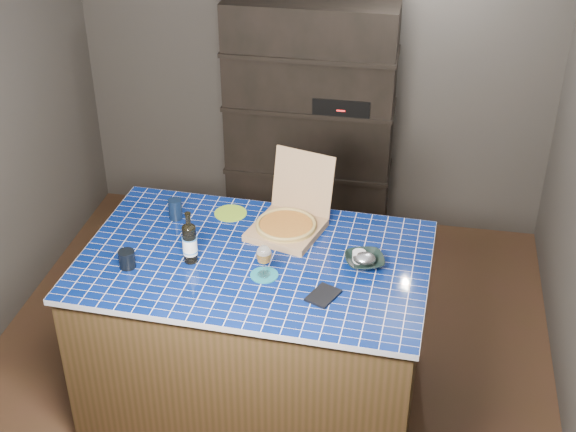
% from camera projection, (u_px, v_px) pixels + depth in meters
% --- Properties ---
extents(room, '(3.50, 3.50, 3.50)m').
position_uv_depth(room, '(266.00, 181.00, 4.38)').
color(room, '#523123').
rests_on(room, ground).
extents(shelving_unit, '(1.20, 0.41, 1.80)m').
position_uv_depth(shelving_unit, '(310.00, 123.00, 5.85)').
color(shelving_unit, black).
rests_on(shelving_unit, floor).
extents(kitchen_island, '(1.86, 1.23, 1.00)m').
position_uv_depth(kitchen_island, '(256.00, 332.00, 4.46)').
color(kitchen_island, '#4A321D').
rests_on(kitchen_island, floor).
extents(pizza_box, '(0.46, 0.52, 0.39)m').
position_uv_depth(pizza_box, '(288.00, 223.00, 4.39)').
color(pizza_box, tan).
rests_on(pizza_box, kitchen_island).
extents(mead_bottle, '(0.08, 0.08, 0.29)m').
position_uv_depth(mead_bottle, '(190.00, 242.00, 4.12)').
color(mead_bottle, black).
rests_on(mead_bottle, kitchen_island).
extents(teal_trivet, '(0.14, 0.14, 0.01)m').
position_uv_depth(teal_trivet, '(264.00, 275.00, 4.06)').
color(teal_trivet, '#176F7B').
rests_on(teal_trivet, kitchen_island).
extents(wine_glass, '(0.08, 0.08, 0.18)m').
position_uv_depth(wine_glass, '(264.00, 255.00, 4.00)').
color(wine_glass, white).
rests_on(wine_glass, teal_trivet).
extents(tumbler, '(0.09, 0.09, 0.10)m').
position_uv_depth(tumbler, '(127.00, 259.00, 4.10)').
color(tumbler, black).
rests_on(tumbler, kitchen_island).
extents(dvd_case, '(0.18, 0.20, 0.01)m').
position_uv_depth(dvd_case, '(323.00, 295.00, 3.91)').
color(dvd_case, black).
rests_on(dvd_case, kitchen_island).
extents(bowl, '(0.25, 0.25, 0.05)m').
position_uv_depth(bowl, '(364.00, 261.00, 4.13)').
color(bowl, black).
rests_on(bowl, kitchen_island).
extents(foil_contents, '(0.12, 0.10, 0.06)m').
position_uv_depth(foil_contents, '(365.00, 259.00, 4.12)').
color(foil_contents, '#A8AAB3').
rests_on(foil_contents, bowl).
extents(white_jar, '(0.07, 0.07, 0.06)m').
position_uv_depth(white_jar, '(359.00, 257.00, 4.15)').
color(white_jar, silver).
rests_on(white_jar, kitchen_island).
extents(navy_cup, '(0.08, 0.08, 0.12)m').
position_uv_depth(navy_cup, '(175.00, 209.00, 4.51)').
color(navy_cup, black).
rests_on(navy_cup, kitchen_island).
extents(green_trivet, '(0.19, 0.19, 0.01)m').
position_uv_depth(green_trivet, '(231.00, 213.00, 4.58)').
color(green_trivet, '#84B326').
rests_on(green_trivet, kitchen_island).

